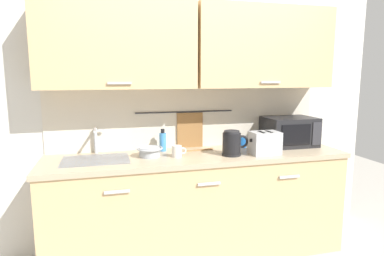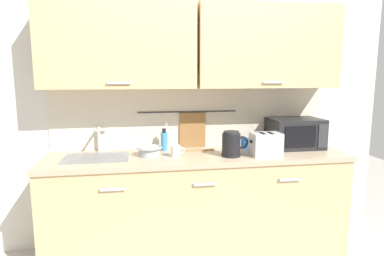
{
  "view_description": "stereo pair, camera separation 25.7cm",
  "coord_description": "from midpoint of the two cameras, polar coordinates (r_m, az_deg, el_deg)",
  "views": [
    {
      "loc": [
        -0.75,
        -2.31,
        1.56
      ],
      "look_at": [
        -0.05,
        0.33,
        1.12
      ],
      "focal_mm": 30.84,
      "sensor_mm": 36.0,
      "label": 1
    },
    {
      "loc": [
        -0.49,
        -2.37,
        1.56
      ],
      "look_at": [
        -0.05,
        0.33,
        1.12
      ],
      "focal_mm": 30.84,
      "sensor_mm": 36.0,
      "label": 2
    }
  ],
  "objects": [
    {
      "name": "counter_unit",
      "position": [
        2.92,
        3.37,
        -13.04
      ],
      "size": [
        2.53,
        0.64,
        0.9
      ],
      "color": "tan",
      "rests_on": "ground"
    },
    {
      "name": "back_wall_assembly",
      "position": [
        2.94,
        2.76,
        8.42
      ],
      "size": [
        3.7,
        0.41,
        2.5
      ],
      "color": "silver",
      "rests_on": "ground"
    },
    {
      "name": "sink_faucet",
      "position": [
        2.92,
        -13.47,
        -1.29
      ],
      "size": [
        0.09,
        0.17,
        0.22
      ],
      "color": "#B2B5BA",
      "rests_on": "counter_unit"
    },
    {
      "name": "microwave",
      "position": [
        3.19,
        19.61,
        -0.85
      ],
      "size": [
        0.46,
        0.35,
        0.27
      ],
      "color": "black",
      "rests_on": "counter_unit"
    },
    {
      "name": "electric_kettle",
      "position": [
        2.73,
        9.56,
        -2.79
      ],
      "size": [
        0.23,
        0.16,
        0.21
      ],
      "color": "black",
      "rests_on": "counter_unit"
    },
    {
      "name": "dish_soap_bottle",
      "position": [
        2.91,
        -2.32,
        -2.25
      ],
      "size": [
        0.06,
        0.06,
        0.2
      ],
      "color": "#3F8CD8",
      "rests_on": "counter_unit"
    },
    {
      "name": "mug_near_sink",
      "position": [
        2.69,
        -0.07,
        -4.02
      ],
      "size": [
        0.12,
        0.08,
        0.09
      ],
      "color": "silver",
      "rests_on": "counter_unit"
    },
    {
      "name": "mixing_bowl",
      "position": [
        2.73,
        -4.75,
        -3.91
      ],
      "size": [
        0.21,
        0.21,
        0.08
      ],
      "color": "#A5ADB7",
      "rests_on": "counter_unit"
    },
    {
      "name": "toaster",
      "position": [
        2.81,
        15.23,
        -2.75
      ],
      "size": [
        0.26,
        0.17,
        0.19
      ],
      "color": "#B7BABF",
      "rests_on": "counter_unit"
    },
    {
      "name": "mug_by_kettle",
      "position": [
        3.06,
        11.62,
        -2.59
      ],
      "size": [
        0.12,
        0.08,
        0.09
      ],
      "color": "blue",
      "rests_on": "counter_unit"
    },
    {
      "name": "wooden_spoon",
      "position": [
        2.93,
        4.66,
        -3.81
      ],
      "size": [
        0.28,
        0.06,
        0.01
      ],
      "color": "#9E7042",
      "rests_on": "counter_unit"
    }
  ]
}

